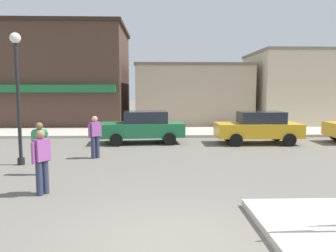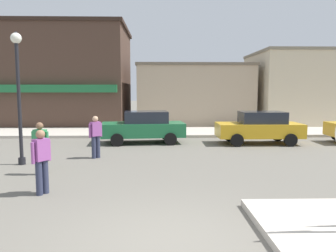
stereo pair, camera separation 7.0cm
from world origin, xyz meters
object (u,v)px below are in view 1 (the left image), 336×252
(parked_car_second, at_px, (258,127))
(pedestrian_kerb_side, at_px, (95,136))
(parked_car_nearest, at_px, (143,127))
(pedestrian_crossing_near, at_px, (42,160))
(pedestrian_crossing_far, at_px, (40,147))
(lamp_post, at_px, (17,79))

(parked_car_second, xyz_separation_m, pedestrian_kerb_side, (-7.25, -3.22, 0.06))
(parked_car_second, bearing_deg, pedestrian_kerb_side, -156.04)
(parked_car_nearest, distance_m, parked_car_second, 5.61)
(parked_car_second, height_order, pedestrian_crossing_near, pedestrian_crossing_near)
(pedestrian_crossing_near, height_order, pedestrian_crossing_far, same)
(parked_car_second, bearing_deg, pedestrian_crossing_far, -146.27)
(pedestrian_crossing_far, bearing_deg, lamp_post, 129.77)
(pedestrian_crossing_near, distance_m, pedestrian_crossing_far, 2.07)
(parked_car_nearest, xyz_separation_m, pedestrian_crossing_far, (-2.86, -6.02, 0.06))
(pedestrian_crossing_near, bearing_deg, pedestrian_crossing_far, 110.31)
(pedestrian_crossing_near, relative_size, pedestrian_crossing_far, 1.00)
(parked_car_second, relative_size, pedestrian_kerb_side, 2.49)
(pedestrian_crossing_far, bearing_deg, parked_car_second, 33.73)
(parked_car_nearest, xyz_separation_m, parked_car_second, (5.59, -0.38, 0.00))
(parked_car_nearest, bearing_deg, pedestrian_crossing_far, -115.42)
(lamp_post, height_order, parked_car_nearest, lamp_post)
(lamp_post, relative_size, pedestrian_crossing_near, 2.82)
(lamp_post, bearing_deg, pedestrian_crossing_near, -60.57)
(lamp_post, relative_size, parked_car_nearest, 1.10)
(parked_car_second, distance_m, pedestrian_crossing_far, 10.17)
(pedestrian_crossing_far, bearing_deg, pedestrian_kerb_side, 63.60)
(lamp_post, distance_m, parked_car_second, 10.74)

